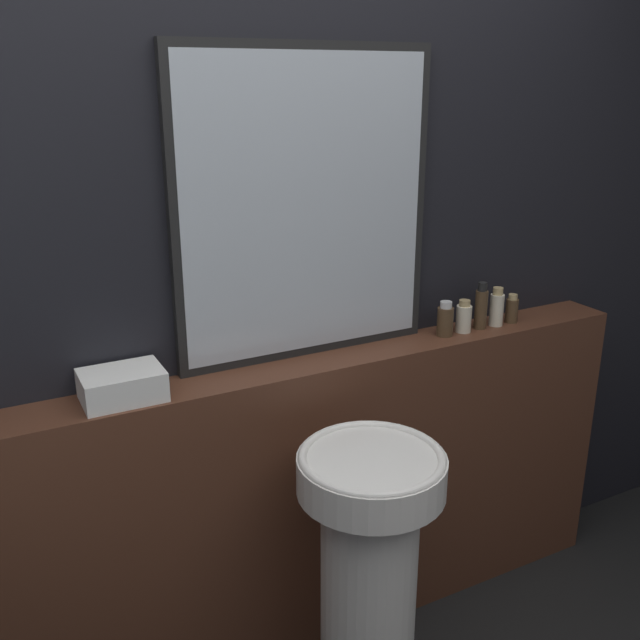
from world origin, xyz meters
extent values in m
cube|color=black|center=(0.00, 1.30, 1.25)|extent=(8.00, 0.06, 2.50)
cube|color=#512D1E|center=(0.00, 1.18, 0.49)|extent=(2.53, 0.18, 0.99)
cylinder|color=white|center=(0.10, 0.80, 0.38)|extent=(0.27, 0.27, 0.76)
cylinder|color=white|center=(0.10, 0.80, 0.81)|extent=(0.39, 0.39, 0.10)
torus|color=white|center=(0.10, 0.80, 0.86)|extent=(0.39, 0.39, 0.02)
cube|color=black|center=(0.14, 1.25, 1.44)|extent=(0.81, 0.03, 0.90)
cube|color=#B2BCC6|center=(0.14, 1.24, 1.44)|extent=(0.76, 0.02, 0.85)
cube|color=white|center=(-0.44, 1.18, 1.03)|extent=(0.21, 0.15, 0.08)
cylinder|color=#4C3823|center=(0.61, 1.18, 1.03)|extent=(0.05, 0.05, 0.10)
cylinder|color=silver|center=(0.61, 1.18, 1.09)|extent=(0.04, 0.04, 0.02)
cylinder|color=beige|center=(0.68, 1.18, 1.03)|extent=(0.05, 0.05, 0.09)
cylinder|color=tan|center=(0.68, 1.18, 1.09)|extent=(0.04, 0.04, 0.02)
cylinder|color=#4C3823|center=(0.75, 1.18, 1.05)|extent=(0.04, 0.04, 0.13)
cylinder|color=black|center=(0.75, 1.18, 1.13)|extent=(0.03, 0.03, 0.03)
cylinder|color=beige|center=(0.82, 1.18, 1.04)|extent=(0.05, 0.05, 0.11)
cylinder|color=tan|center=(0.82, 1.18, 1.11)|extent=(0.03, 0.03, 0.02)
cylinder|color=#4C3823|center=(0.89, 1.18, 1.03)|extent=(0.04, 0.04, 0.08)
cylinder|color=tan|center=(0.89, 1.18, 1.08)|extent=(0.03, 0.03, 0.02)
camera|label=1|loc=(-0.78, -0.58, 1.79)|focal=40.00mm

